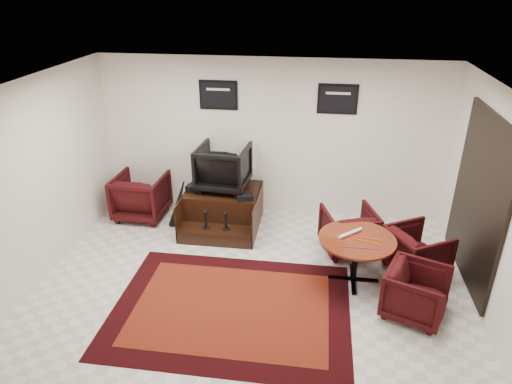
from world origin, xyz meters
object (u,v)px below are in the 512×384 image
(meeting_table, at_px, (357,244))
(table_chair_back, at_px, (349,228))
(shine_podium, at_px, (223,209))
(shine_chair, at_px, (223,165))
(armchair_side, at_px, (141,194))
(table_chair_corner, at_px, (417,290))
(table_chair_window, at_px, (417,249))

(meeting_table, xyz_separation_m, table_chair_back, (-0.06, 0.79, -0.21))
(shine_podium, relative_size, shine_chair, 1.52)
(armchair_side, distance_m, meeting_table, 3.98)
(meeting_table, height_order, table_chair_corner, table_chair_corner)
(shine_chair, distance_m, meeting_table, 2.67)
(shine_podium, distance_m, armchair_side, 1.53)
(armchair_side, bearing_deg, table_chair_window, 168.84)
(shine_podium, bearing_deg, table_chair_window, -17.49)
(table_chair_back, relative_size, table_chair_window, 1.03)
(shine_podium, bearing_deg, table_chair_back, -14.08)
(shine_podium, relative_size, table_chair_back, 1.64)
(shine_chair, distance_m, table_chair_corner, 3.67)
(table_chair_back, bearing_deg, armchair_side, -27.39)
(table_chair_back, bearing_deg, shine_chair, -34.87)
(armchair_side, height_order, table_chair_back, armchair_side)
(meeting_table, xyz_separation_m, table_chair_window, (0.91, 0.35, -0.23))
(shine_podium, distance_m, meeting_table, 2.58)
(shine_podium, distance_m, table_chair_window, 3.24)
(shine_podium, xyz_separation_m, table_chair_back, (2.13, -0.53, 0.10))
(armchair_side, xyz_separation_m, table_chair_window, (4.62, -1.09, -0.06))
(armchair_side, height_order, meeting_table, armchair_side)
(meeting_table, height_order, table_chair_window, table_chair_window)
(shine_podium, relative_size, armchair_side, 1.47)
(table_chair_corner, bearing_deg, table_chair_window, 12.17)
(shine_chair, relative_size, table_chair_corner, 1.15)
(shine_chair, distance_m, armchair_side, 1.65)
(shine_podium, xyz_separation_m, shine_chair, (0.00, 0.14, 0.78))
(armchair_side, bearing_deg, table_chair_corner, 156.99)
(shine_chair, bearing_deg, meeting_table, 150.80)
(shine_chair, xyz_separation_m, table_chair_back, (2.13, -0.67, -0.68))
(meeting_table, bearing_deg, table_chair_window, 21.30)
(shine_podium, xyz_separation_m, meeting_table, (2.19, -1.33, 0.31))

